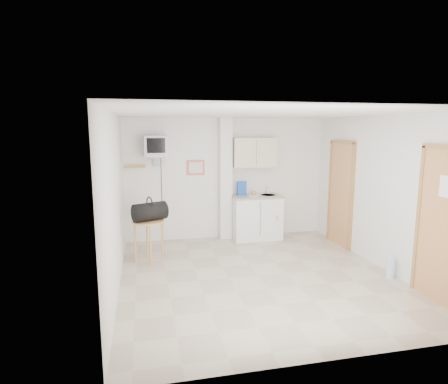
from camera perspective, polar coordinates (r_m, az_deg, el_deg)
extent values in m
plane|color=#BBAB94|center=(6.04, 5.16, -12.58)|extent=(4.50, 4.50, 0.00)
cube|color=white|center=(7.84, 0.39, 2.05)|extent=(4.20, 0.04, 2.50)
cube|color=white|center=(3.66, 16.09, -6.98)|extent=(4.20, 0.04, 2.50)
cube|color=white|center=(5.44, -16.24, -1.64)|extent=(0.04, 4.50, 2.50)
cube|color=white|center=(6.63, 22.94, -0.08)|extent=(0.04, 4.50, 2.50)
cube|color=white|center=(5.60, 5.55, 11.85)|extent=(4.20, 4.50, 0.04)
cube|color=white|center=(7.72, 0.20, 1.94)|extent=(0.25, 0.22, 2.50)
cube|color=#C95849|center=(7.68, -4.33, 3.75)|extent=(0.36, 0.03, 0.30)
cube|color=silver|center=(7.66, -4.32, 3.74)|extent=(0.28, 0.01, 0.22)
cube|color=#C4804D|center=(7.59, -13.35, 3.83)|extent=(0.40, 0.05, 0.06)
cube|color=white|center=(7.81, -1.89, -0.21)|extent=(0.15, 0.02, 0.08)
cylinder|color=#C4804D|center=(7.53, -14.50, 3.67)|extent=(0.02, 0.08, 0.02)
cylinder|color=#C4804D|center=(7.53, -13.74, 3.70)|extent=(0.02, 0.08, 0.02)
cylinder|color=#C4804D|center=(7.53, -12.98, 3.72)|extent=(0.02, 0.08, 0.02)
cylinder|color=#C4804D|center=(7.53, -12.22, 3.75)|extent=(0.02, 0.08, 0.02)
cube|color=#9D653B|center=(7.69, 17.34, -0.41)|extent=(0.04, 0.75, 2.00)
cube|color=olive|center=(7.69, 17.31, -0.41)|extent=(0.06, 0.87, 2.06)
cube|color=#9D653B|center=(5.63, 30.46, -4.73)|extent=(0.04, 0.82, 2.02)
cube|color=olive|center=(5.63, 30.43, -4.73)|extent=(0.06, 0.94, 2.08)
cube|color=white|center=(5.52, 30.74, 0.70)|extent=(0.01, 0.20, 0.28)
cube|color=white|center=(7.87, 4.95, -3.95)|extent=(1.00, 0.55, 0.88)
cube|color=gray|center=(7.78, 5.00, -0.65)|extent=(1.03, 0.58, 0.04)
cylinder|color=#B7B7BA|center=(7.85, 6.74, -0.62)|extent=(0.30, 0.30, 0.05)
cylinder|color=#B7B7BA|center=(7.97, 6.43, 0.30)|extent=(0.02, 0.02, 0.16)
cylinder|color=#B7B7BA|center=(7.90, 6.58, 0.77)|extent=(0.02, 0.13, 0.02)
cube|color=beige|center=(7.77, 4.63, 6.03)|extent=(0.90, 0.32, 0.60)
cube|color=#1A48AE|center=(7.75, 2.71, 0.57)|extent=(0.19, 0.07, 0.29)
cylinder|color=white|center=(7.72, 4.57, -0.51)|extent=(0.22, 0.22, 0.01)
sphere|color=tan|center=(7.71, 4.57, -0.17)|extent=(0.11, 0.11, 0.11)
cube|color=slate|center=(7.45, -10.33, 5.22)|extent=(0.36, 0.32, 0.02)
cube|color=slate|center=(7.58, -10.35, 4.69)|extent=(0.10, 0.06, 0.20)
cube|color=#B7B7B9|center=(7.36, -10.37, 6.89)|extent=(0.44, 0.42, 0.40)
cube|color=black|center=(7.15, -10.31, 6.98)|extent=(0.34, 0.02, 0.28)
cylinder|color=black|center=(7.70, -9.44, -1.11)|extent=(0.01, 0.01, 1.73)
cylinder|color=#C4804D|center=(6.57, -11.49, -4.42)|extent=(0.54, 0.54, 0.03)
cylinder|color=#C4804D|center=(6.69, -9.41, -7.30)|extent=(0.04, 0.04, 0.69)
cylinder|color=#C4804D|center=(6.89, -11.63, -6.89)|extent=(0.04, 0.04, 0.69)
cylinder|color=#C4804D|center=(6.64, -13.38, -7.56)|extent=(0.04, 0.04, 0.69)
cylinder|color=#C4804D|center=(6.45, -11.13, -8.01)|extent=(0.04, 0.04, 0.69)
cylinder|color=black|center=(6.53, -11.24, -2.96)|extent=(0.64, 0.51, 0.31)
torus|color=black|center=(6.50, -11.29, -1.70)|extent=(0.11, 0.23, 0.24)
cylinder|color=#BAD5F6|center=(6.42, 24.05, -10.45)|extent=(0.12, 0.12, 0.33)
cylinder|color=#BAD5F6|center=(6.36, 24.16, -8.88)|extent=(0.04, 0.04, 0.04)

